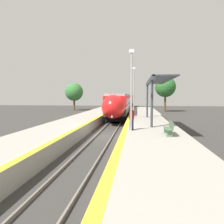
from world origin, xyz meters
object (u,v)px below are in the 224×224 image
at_px(platform_bench, 169,128).
at_px(lamppost_near, 131,85).
at_px(person_waiting, 132,119).
at_px(railway_signal, 110,101).
at_px(lamppost_mid, 134,89).
at_px(train, 127,101).

distance_m(platform_bench, lamppost_near, 4.08).
bearing_deg(lamppost_near, person_waiting, 83.78).
xyz_separation_m(person_waiting, railway_signal, (-4.67, 24.70, 0.65)).
height_order(platform_bench, lamppost_mid, lamppost_mid).
bearing_deg(railway_signal, platform_bench, -74.92).
relative_size(railway_signal, lamppost_near, 0.69).
distance_m(train, person_waiting, 42.52).
xyz_separation_m(train, lamppost_near, (2.36, -42.72, 2.12)).
bearing_deg(train, railway_signal, -97.32).
bearing_deg(person_waiting, train, 93.22).
bearing_deg(train, platform_bench, -83.73).
xyz_separation_m(person_waiting, lamppost_mid, (-0.03, 9.47, 2.46)).
relative_size(train, lamppost_near, 11.97).
xyz_separation_m(platform_bench, railway_signal, (-7.14, 26.52, 1.02)).
bearing_deg(lamppost_near, platform_bench, -31.68).
xyz_separation_m(train, person_waiting, (2.39, -42.45, -0.34)).
bearing_deg(person_waiting, lamppost_near, -96.22).
bearing_deg(lamppost_mid, lamppost_near, -90.00).
bearing_deg(railway_signal, person_waiting, -79.30).
bearing_deg(railway_signal, train, 82.68).
relative_size(platform_bench, railway_signal, 0.43).
xyz_separation_m(platform_bench, lamppost_near, (-2.50, 1.55, 2.83)).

